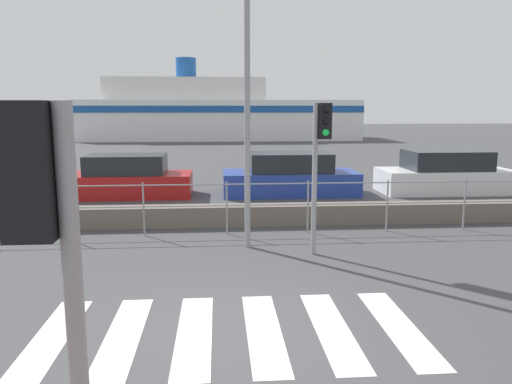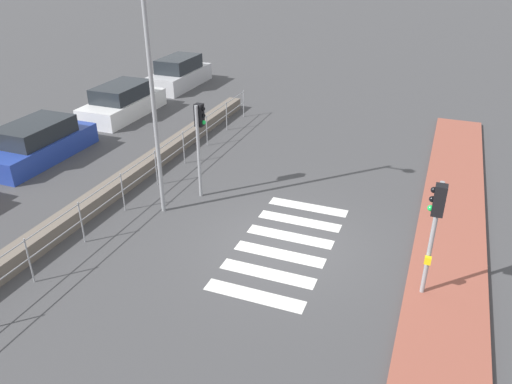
{
  "view_description": "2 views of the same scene",
  "coord_description": "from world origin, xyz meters",
  "px_view_note": "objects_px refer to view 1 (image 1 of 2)",
  "views": [
    {
      "loc": [
        -0.18,
        -6.07,
        2.88
      ],
      "look_at": [
        0.43,
        2.0,
        1.5
      ],
      "focal_mm": 35.0,
      "sensor_mm": 36.0,
      "label": 1
    },
    {
      "loc": [
        -10.77,
        -3.32,
        7.36
      ],
      "look_at": [
        0.37,
        1.0,
        1.2
      ],
      "focal_mm": 35.0,
      "sensor_mm": 36.0,
      "label": 2
    }
  ],
  "objects_px": {
    "traffic_light_near": "(52,262)",
    "parked_car_white": "(445,174)",
    "streetlamp": "(248,39)",
    "parked_car_blue": "(290,177)",
    "traffic_light_far": "(321,145)",
    "ferry_boat": "(213,114)",
    "parked_car_red": "(127,179)"
  },
  "relations": [
    {
      "from": "traffic_light_near",
      "to": "streetlamp",
      "type": "height_order",
      "value": "streetlamp"
    },
    {
      "from": "parked_car_blue",
      "to": "parked_car_white",
      "type": "distance_m",
      "value": 5.36
    },
    {
      "from": "ferry_boat",
      "to": "parked_car_red",
      "type": "relative_size",
      "value": 5.91
    },
    {
      "from": "traffic_light_near",
      "to": "traffic_light_far",
      "type": "height_order",
      "value": "traffic_light_far"
    },
    {
      "from": "ferry_boat",
      "to": "parked_car_red",
      "type": "height_order",
      "value": "ferry_boat"
    },
    {
      "from": "parked_car_white",
      "to": "parked_car_blue",
      "type": "bearing_deg",
      "value": 180.0
    },
    {
      "from": "traffic_light_near",
      "to": "parked_car_white",
      "type": "bearing_deg",
      "value": 58.16
    },
    {
      "from": "streetlamp",
      "to": "parked_car_blue",
      "type": "height_order",
      "value": "streetlamp"
    },
    {
      "from": "traffic_light_near",
      "to": "ferry_boat",
      "type": "height_order",
      "value": "ferry_boat"
    },
    {
      "from": "ferry_boat",
      "to": "parked_car_blue",
      "type": "relative_size",
      "value": 5.53
    },
    {
      "from": "streetlamp",
      "to": "traffic_light_far",
      "type": "bearing_deg",
      "value": -17.64
    },
    {
      "from": "traffic_light_near",
      "to": "parked_car_white",
      "type": "height_order",
      "value": "traffic_light_near"
    },
    {
      "from": "streetlamp",
      "to": "traffic_light_near",
      "type": "bearing_deg",
      "value": -101.08
    },
    {
      "from": "traffic_light_near",
      "to": "streetlamp",
      "type": "distance_m",
      "value": 7.78
    },
    {
      "from": "parked_car_red",
      "to": "parked_car_white",
      "type": "distance_m",
      "value": 10.72
    },
    {
      "from": "traffic_light_near",
      "to": "ferry_boat",
      "type": "bearing_deg",
      "value": 89.43
    },
    {
      "from": "parked_car_red",
      "to": "ferry_boat",
      "type": "bearing_deg",
      "value": 85.08
    },
    {
      "from": "traffic_light_near",
      "to": "streetlamp",
      "type": "bearing_deg",
      "value": 78.92
    },
    {
      "from": "traffic_light_far",
      "to": "parked_car_red",
      "type": "relative_size",
      "value": 0.71
    },
    {
      "from": "streetlamp",
      "to": "parked_car_blue",
      "type": "xyz_separation_m",
      "value": [
        1.8,
        6.48,
        -3.58
      ]
    },
    {
      "from": "streetlamp",
      "to": "parked_car_blue",
      "type": "distance_m",
      "value": 7.62
    },
    {
      "from": "streetlamp",
      "to": "parked_car_white",
      "type": "height_order",
      "value": "streetlamp"
    },
    {
      "from": "traffic_light_far",
      "to": "parked_car_blue",
      "type": "bearing_deg",
      "value": 86.49
    },
    {
      "from": "traffic_light_near",
      "to": "traffic_light_far",
      "type": "distance_m",
      "value": 7.48
    },
    {
      "from": "traffic_light_near",
      "to": "traffic_light_far",
      "type": "bearing_deg",
      "value": 67.9
    },
    {
      "from": "parked_car_white",
      "to": "traffic_light_far",
      "type": "bearing_deg",
      "value": -129.9
    },
    {
      "from": "streetlamp",
      "to": "ferry_boat",
      "type": "relative_size",
      "value": 0.28
    },
    {
      "from": "parked_car_white",
      "to": "parked_car_red",
      "type": "bearing_deg",
      "value": 180.0
    },
    {
      "from": "parked_car_red",
      "to": "parked_car_blue",
      "type": "xyz_separation_m",
      "value": [
        5.36,
        -0.0,
        0.01
      ]
    },
    {
      "from": "traffic_light_far",
      "to": "ferry_boat",
      "type": "height_order",
      "value": "ferry_boat"
    },
    {
      "from": "traffic_light_far",
      "to": "parked_car_white",
      "type": "relative_size",
      "value": 0.67
    },
    {
      "from": "traffic_light_far",
      "to": "ferry_boat",
      "type": "bearing_deg",
      "value": 93.72
    }
  ]
}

